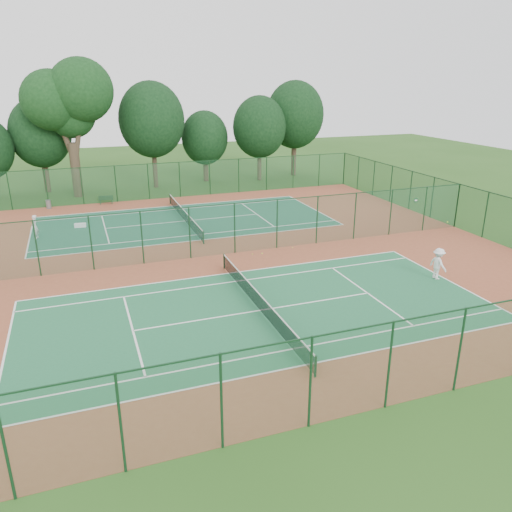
# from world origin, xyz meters

# --- Properties ---
(ground) EXTENTS (120.00, 120.00, 0.00)m
(ground) POSITION_xyz_m (0.00, 0.00, 0.00)
(ground) COLOR #275019
(ground) RESTS_ON ground
(red_pad) EXTENTS (40.00, 36.00, 0.01)m
(red_pad) POSITION_xyz_m (0.00, 0.00, 0.01)
(red_pad) COLOR brown
(red_pad) RESTS_ON ground
(court_near) EXTENTS (23.77, 10.97, 0.01)m
(court_near) POSITION_xyz_m (0.00, -9.00, 0.01)
(court_near) COLOR #1F643D
(court_near) RESTS_ON red_pad
(court_far) EXTENTS (23.77, 10.97, 0.01)m
(court_far) POSITION_xyz_m (0.00, 9.00, 0.01)
(court_far) COLOR #1B563B
(court_far) RESTS_ON red_pad
(fence_north) EXTENTS (40.00, 0.09, 3.50)m
(fence_north) POSITION_xyz_m (0.00, 18.00, 1.76)
(fence_north) COLOR #1B512E
(fence_north) RESTS_ON ground
(fence_south) EXTENTS (40.00, 0.09, 3.50)m
(fence_south) POSITION_xyz_m (0.00, -18.00, 1.76)
(fence_south) COLOR #1A4E2A
(fence_south) RESTS_ON ground
(fence_east) EXTENTS (0.09, 36.00, 3.50)m
(fence_east) POSITION_xyz_m (20.00, 0.00, 1.76)
(fence_east) COLOR #1A4F2A
(fence_east) RESTS_ON ground
(fence_divider) EXTENTS (40.00, 0.09, 3.50)m
(fence_divider) POSITION_xyz_m (0.00, 0.00, 1.76)
(fence_divider) COLOR #194D31
(fence_divider) RESTS_ON ground
(tennis_net_near) EXTENTS (0.10, 12.90, 0.97)m
(tennis_net_near) POSITION_xyz_m (0.00, -9.00, 0.54)
(tennis_net_near) COLOR #12311D
(tennis_net_near) RESTS_ON ground
(tennis_net_far) EXTENTS (0.10, 12.90, 0.97)m
(tennis_net_far) POSITION_xyz_m (0.00, 9.00, 0.54)
(tennis_net_far) COLOR #143720
(tennis_net_far) RESTS_ON ground
(player_near) EXTENTS (0.83, 1.29, 1.90)m
(player_near) POSITION_xyz_m (11.38, -8.55, 0.97)
(player_near) COLOR white
(player_near) RESTS_ON court_near
(player_far) EXTENTS (0.56, 0.73, 1.78)m
(player_far) POSITION_xyz_m (-11.38, 8.06, 0.91)
(player_far) COLOR silver
(player_far) RESTS_ON court_far
(trash_bin) EXTENTS (0.58, 0.58, 0.79)m
(trash_bin) POSITION_xyz_m (-10.75, 17.41, 0.40)
(trash_bin) COLOR slate
(trash_bin) RESTS_ON red_pad
(bench) EXTENTS (1.35, 0.49, 0.82)m
(bench) POSITION_xyz_m (-5.69, 17.43, 0.43)
(bench) COLOR #12341A
(bench) RESTS_ON red_pad
(kit_bag) EXTENTS (0.92, 0.44, 0.33)m
(kit_bag) POSITION_xyz_m (-8.23, 10.05, 0.18)
(kit_bag) COLOR white
(kit_bag) RESTS_ON red_pad
(stray_ball_a) EXTENTS (0.08, 0.08, 0.08)m
(stray_ball_a) POSITION_xyz_m (3.19, -0.87, 0.05)
(stray_ball_a) COLOR #C9F037
(stray_ball_a) RESTS_ON red_pad
(stray_ball_b) EXTENTS (0.07, 0.07, 0.07)m
(stray_ball_b) POSITION_xyz_m (5.65, -0.43, 0.05)
(stray_ball_b) COLOR yellow
(stray_ball_b) RESTS_ON red_pad
(stray_ball_c) EXTENTS (0.07, 0.07, 0.07)m
(stray_ball_c) POSITION_xyz_m (2.54, -0.77, 0.04)
(stray_ball_c) COLOR #C0DC33
(stray_ball_c) RESTS_ON red_pad
(big_tree) EXTENTS (8.58, 6.28, 13.17)m
(big_tree) POSITION_xyz_m (-7.94, 21.87, 9.33)
(big_tree) COLOR #3B2E20
(big_tree) RESTS_ON ground
(evergreen_row) EXTENTS (39.00, 5.00, 12.00)m
(evergreen_row) POSITION_xyz_m (0.50, 24.25, 0.00)
(evergreen_row) COLOR black
(evergreen_row) RESTS_ON ground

